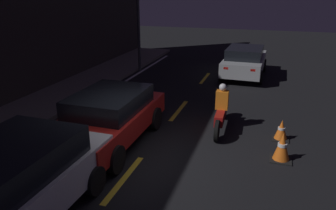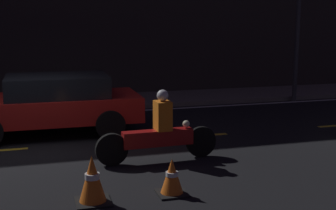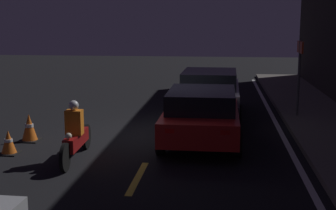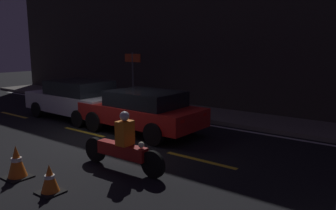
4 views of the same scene
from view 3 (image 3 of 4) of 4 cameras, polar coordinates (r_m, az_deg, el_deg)
ground_plane at (r=12.81m, az=-0.97°, el=-3.74°), size 56.00×56.00×0.00m
lane_dash_a at (r=22.60m, az=2.30°, el=2.41°), size 2.00×0.14×0.01m
lane_dash_b at (r=18.17m, az=1.26°, el=0.47°), size 2.00×0.14×0.01m
lane_dash_c at (r=13.78m, az=-0.43°, el=-2.73°), size 2.00×0.14×0.01m
lane_dash_d at (r=9.50m, az=-3.72°, el=-8.83°), size 2.00×0.14×0.01m
lane_solid_kerb at (r=12.83m, az=13.99°, el=-4.03°), size 25.20×0.14×0.01m
sedan_white at (r=15.45m, az=5.09°, el=1.62°), size 4.35×2.09×1.49m
taxi_red at (r=12.01m, az=4.14°, el=-1.06°), size 4.19×1.99×1.38m
motorcycle at (r=10.74m, az=-11.16°, el=-3.68°), size 2.38×0.37×1.37m
traffic_cone_near at (r=12.71m, az=-16.56°, el=-2.66°), size 0.52×0.52×0.72m
traffic_cone_mid at (r=11.65m, az=-18.87°, el=-4.34°), size 0.46×0.46×0.57m
shop_sign at (r=15.13m, az=15.74°, el=5.06°), size 0.90×0.08×2.40m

